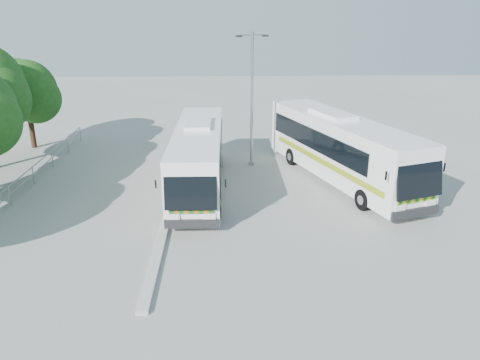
{
  "coord_description": "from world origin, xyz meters",
  "views": [
    {
      "loc": [
        0.27,
        -18.25,
        8.87
      ],
      "look_at": [
        1.02,
        1.34,
        1.75
      ],
      "focal_mm": 35.0,
      "sensor_mm": 36.0,
      "label": 1
    }
  ],
  "objects_px": {
    "coach_adjacent": "(341,147)",
    "lamppost": "(252,94)",
    "coach_main": "(198,156)",
    "tree_far_e": "(27,91)"
  },
  "relations": [
    {
      "from": "coach_main",
      "to": "coach_adjacent",
      "type": "relative_size",
      "value": 0.92
    },
    {
      "from": "coach_main",
      "to": "lamppost",
      "type": "relative_size",
      "value": 1.47
    },
    {
      "from": "tree_far_e",
      "to": "coach_main",
      "type": "xyz_separation_m",
      "value": [
        11.63,
        -8.19,
        -2.15
      ]
    },
    {
      "from": "coach_main",
      "to": "lamppost",
      "type": "distance_m",
      "value": 5.48
    },
    {
      "from": "coach_main",
      "to": "lamppost",
      "type": "height_order",
      "value": "lamppost"
    },
    {
      "from": "coach_main",
      "to": "coach_adjacent",
      "type": "bearing_deg",
      "value": 6.71
    },
    {
      "from": "tree_far_e",
      "to": "lamppost",
      "type": "distance_m",
      "value": 15.28
    },
    {
      "from": "tree_far_e",
      "to": "coach_adjacent",
      "type": "xyz_separation_m",
      "value": [
        19.3,
        -7.37,
        -2.0
      ]
    },
    {
      "from": "coach_adjacent",
      "to": "lamppost",
      "type": "height_order",
      "value": "lamppost"
    },
    {
      "from": "coach_main",
      "to": "coach_adjacent",
      "type": "distance_m",
      "value": 7.71
    }
  ]
}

